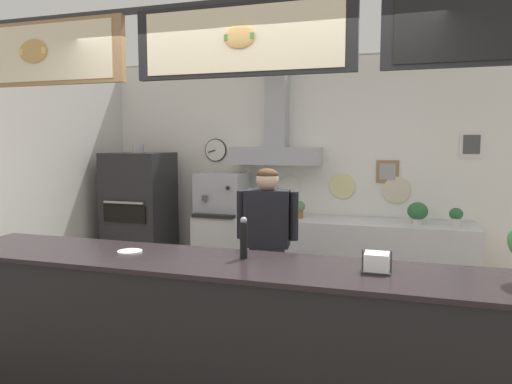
# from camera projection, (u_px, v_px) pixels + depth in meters

# --- Properties ---
(back_wall_assembly) EXTENTS (5.26, 2.73, 2.73)m
(back_wall_assembly) POSITION_uv_depth(u_px,v_px,m) (310.00, 167.00, 5.57)
(back_wall_assembly) COLOR #9E9E99
(back_wall_assembly) RESTS_ON ground_plane
(service_counter) EXTENTS (3.97, 0.70, 1.02)m
(service_counter) POSITION_uv_depth(u_px,v_px,m) (226.00, 340.00, 3.06)
(service_counter) COLOR black
(service_counter) RESTS_ON ground_plane
(back_prep_counter) EXTENTS (3.06, 0.63, 0.90)m
(back_prep_counter) POSITION_uv_depth(u_px,v_px,m) (328.00, 260.00, 5.39)
(back_prep_counter) COLOR silver
(back_prep_counter) RESTS_ON ground_plane
(pizza_oven) EXTENTS (0.72, 0.66, 1.73)m
(pizza_oven) POSITION_uv_depth(u_px,v_px,m) (140.00, 220.00, 5.81)
(pizza_oven) COLOR #232326
(pizza_oven) RESTS_ON ground_plane
(shop_worker) EXTENTS (0.55, 0.27, 1.53)m
(shop_worker) POSITION_uv_depth(u_px,v_px,m) (267.00, 247.00, 4.30)
(shop_worker) COLOR #232328
(shop_worker) RESTS_ON ground_plane
(espresso_machine) EXTENTS (0.55, 0.55, 0.49)m
(espresso_machine) POSITION_uv_depth(u_px,v_px,m) (222.00, 194.00, 5.67)
(espresso_machine) COLOR #A3A5AD
(espresso_machine) RESTS_ON back_prep_counter
(potted_thyme) EXTENTS (0.14, 0.14, 0.19)m
(potted_thyme) POSITION_uv_depth(u_px,v_px,m) (299.00, 208.00, 5.43)
(potted_thyme) COLOR #9E563D
(potted_thyme) RESTS_ON back_prep_counter
(potted_oregano) EXTENTS (0.21, 0.21, 0.23)m
(potted_oregano) POSITION_uv_depth(u_px,v_px,m) (418.00, 212.00, 5.01)
(potted_oregano) COLOR beige
(potted_oregano) RESTS_ON back_prep_counter
(potted_basil) EXTENTS (0.22, 0.22, 0.28)m
(potted_basil) POSITION_uv_depth(u_px,v_px,m) (259.00, 202.00, 5.61)
(potted_basil) COLOR #4C4C51
(potted_basil) RESTS_ON back_prep_counter
(potted_rosemary) EXTENTS (0.13, 0.13, 0.18)m
(potted_rosemary) POSITION_uv_depth(u_px,v_px,m) (456.00, 216.00, 4.91)
(potted_rosemary) COLOR beige
(potted_rosemary) RESTS_ON back_prep_counter
(condiment_plate) EXTENTS (0.16, 0.16, 0.01)m
(condiment_plate) POSITION_uv_depth(u_px,v_px,m) (130.00, 252.00, 3.25)
(condiment_plate) COLOR white
(condiment_plate) RESTS_ON service_counter
(napkin_holder) EXTENTS (0.17, 0.16, 0.13)m
(napkin_holder) POSITION_uv_depth(u_px,v_px,m) (377.00, 263.00, 2.77)
(napkin_holder) COLOR #262628
(napkin_holder) RESTS_ON service_counter
(pepper_grinder) EXTENTS (0.05, 0.05, 0.27)m
(pepper_grinder) POSITION_uv_depth(u_px,v_px,m) (244.00, 238.00, 3.08)
(pepper_grinder) COLOR black
(pepper_grinder) RESTS_ON service_counter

